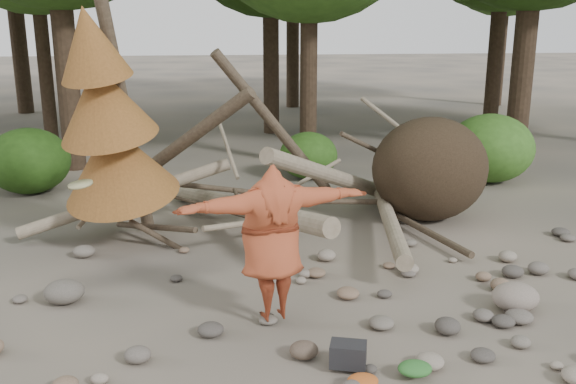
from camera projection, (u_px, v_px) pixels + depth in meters
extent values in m
plane|color=#514C44|center=(337.00, 331.00, 7.96)|extent=(120.00, 120.00, 0.00)
ellipsoid|color=#332619|center=(430.00, 169.00, 12.11)|extent=(2.20, 1.87, 1.98)
cylinder|color=gray|center=(241.00, 207.00, 11.25)|extent=(2.61, 5.11, 1.08)
cylinder|color=gray|center=(337.00, 178.00, 11.84)|extent=(3.18, 3.71, 1.90)
cylinder|color=brown|center=(173.00, 151.00, 11.75)|extent=(3.08, 1.91, 2.49)
cylinder|color=gray|center=(388.00, 216.00, 11.40)|extent=(1.13, 4.98, 0.43)
cylinder|color=brown|center=(275.00, 125.00, 12.05)|extent=(2.39, 1.03, 2.89)
cylinder|color=gray|center=(127.00, 198.00, 11.27)|extent=(3.71, 0.86, 1.20)
cylinder|color=#4C3F30|center=(154.00, 227.00, 10.96)|extent=(1.52, 1.70, 0.49)
cylinder|color=gray|center=(303.00, 181.00, 11.99)|extent=(1.57, 0.85, 0.69)
cylinder|color=#4C3F30|center=(381.00, 153.00, 12.54)|extent=(1.92, 1.25, 1.10)
cylinder|color=gray|center=(228.00, 148.00, 11.46)|extent=(0.37, 1.42, 0.85)
cylinder|color=#4C3F30|center=(426.00, 231.00, 11.24)|extent=(0.79, 2.54, 0.12)
cylinder|color=gray|center=(255.00, 222.00, 10.73)|extent=(1.78, 1.11, 0.29)
cylinder|color=#4C3F30|center=(125.00, 114.00, 10.70)|extent=(0.67, 1.13, 4.35)
cone|color=brown|center=(116.00, 159.00, 10.57)|extent=(2.06, 2.13, 1.86)
cone|color=brown|center=(103.00, 100.00, 10.09)|extent=(1.71, 1.78, 1.65)
cone|color=brown|center=(90.00, 42.00, 9.66)|extent=(1.23, 1.30, 1.41)
cylinder|color=#38281C|center=(309.00, 25.00, 15.95)|extent=(0.44, 0.44, 7.14)
cylinder|color=#38281C|center=(40.00, 16.00, 19.17)|extent=(0.42, 0.42, 7.56)
cylinder|color=#38281C|center=(271.00, 1.00, 20.49)|extent=(0.52, 0.52, 8.54)
cylinder|color=#38281C|center=(499.00, 8.00, 21.01)|extent=(0.50, 0.50, 8.12)
cylinder|color=#38281C|center=(293.00, 2.00, 26.67)|extent=(0.54, 0.54, 8.75)
cylinder|color=#38281C|center=(503.00, 13.00, 27.32)|extent=(0.46, 0.46, 7.84)
ellipsoid|color=#254A13|center=(28.00, 161.00, 14.05)|extent=(1.80, 1.80, 1.44)
ellipsoid|color=#305E1B|center=(308.00, 155.00, 15.38)|extent=(1.40, 1.40, 1.12)
ellipsoid|color=#3C6F22|center=(491.00, 148.00, 15.02)|extent=(2.00, 2.00, 1.60)
imported|color=#A24224|center=(272.00, 242.00, 7.93)|extent=(2.54, 1.20, 1.99)
cylinder|color=#989260|center=(80.00, 184.00, 7.41)|extent=(0.34, 0.33, 0.08)
cube|color=black|center=(348.00, 359.00, 7.05)|extent=(0.45, 0.37, 0.26)
ellipsoid|color=#2B6528|center=(415.00, 373.00, 6.90)|extent=(0.37, 0.31, 0.14)
ellipsoid|color=gray|center=(515.00, 297.00, 8.49)|extent=(0.62, 0.56, 0.37)
ellipsoid|color=#5B554D|center=(64.00, 292.00, 8.72)|extent=(0.54, 0.49, 0.32)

